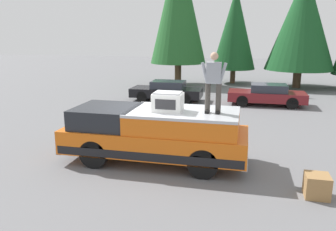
% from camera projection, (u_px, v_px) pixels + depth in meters
% --- Properties ---
extents(ground_plane, '(90.00, 90.00, 0.00)m').
position_uv_depth(ground_plane, '(152.00, 159.00, 10.42)').
color(ground_plane, slate).
extents(pickup_truck, '(2.01, 5.54, 1.65)m').
position_uv_depth(pickup_truck, '(155.00, 134.00, 10.04)').
color(pickup_truck, orange).
rests_on(pickup_truck, ground).
extents(compressor_unit, '(0.65, 0.84, 0.56)m').
position_uv_depth(compressor_unit, '(168.00, 102.00, 9.53)').
color(compressor_unit, white).
rests_on(compressor_unit, pickup_truck).
extents(person_on_truck_bed, '(0.29, 0.72, 1.69)m').
position_uv_depth(person_on_truck_bed, '(214.00, 81.00, 9.17)').
color(person_on_truck_bed, '#423D38').
rests_on(person_on_truck_bed, pickup_truck).
extents(parked_car_maroon, '(1.64, 4.10, 1.16)m').
position_uv_depth(parked_car_maroon, '(267.00, 95.00, 18.16)').
color(parked_car_maroon, maroon).
rests_on(parked_car_maroon, ground).
extents(parked_car_black, '(1.64, 4.10, 1.16)m').
position_uv_depth(parked_car_black, '(167.00, 91.00, 19.38)').
color(parked_car_black, black).
rests_on(parked_car_black, ground).
extents(wooden_crate, '(0.56, 0.56, 0.56)m').
position_uv_depth(wooden_crate, '(317.00, 186.00, 7.97)').
color(wooden_crate, olive).
rests_on(wooden_crate, ground).
extents(conifer_left, '(4.77, 4.77, 8.07)m').
position_uv_depth(conifer_left, '(302.00, 21.00, 23.17)').
color(conifer_left, '#4C3826').
rests_on(conifer_left, ground).
extents(conifer_center_left, '(3.31, 3.31, 7.28)m').
position_uv_depth(conifer_center_left, '(235.00, 28.00, 25.36)').
color(conifer_center_left, '#4C3826').
rests_on(conifer_center_left, ground).
extents(conifer_center_right, '(4.11, 4.11, 10.26)m').
position_uv_depth(conifer_center_right, '(178.00, 3.00, 23.99)').
color(conifer_center_right, '#4C3826').
rests_on(conifer_center_right, ground).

